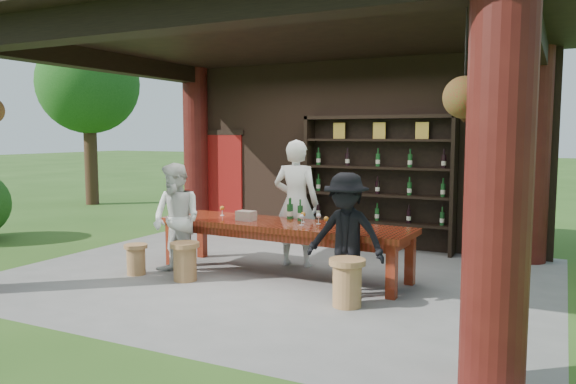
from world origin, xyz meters
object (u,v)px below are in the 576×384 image
at_px(napkin_basket, 246,216).
at_px(guest_woman, 177,220).
at_px(stool_far_left, 136,259).
at_px(guest_man, 346,236).
at_px(stool_near_left, 185,260).
at_px(stool_near_right, 347,281).
at_px(tasting_table, 283,230).
at_px(host, 296,203).
at_px(wine_shelf, 378,183).

bearing_deg(napkin_basket, guest_woman, -142.97).
xyz_separation_m(stool_far_left, guest_man, (3.07, 0.25, 0.54)).
distance_m(stool_near_left, stool_near_right, 2.38).
height_order(tasting_table, napkin_basket, napkin_basket).
bearing_deg(tasting_table, host, 97.74).
distance_m(stool_near_left, napkin_basket, 1.08).
height_order(stool_near_right, stool_far_left, stool_near_right).
distance_m(host, guest_man, 1.80).
distance_m(stool_far_left, guest_man, 3.12).
bearing_deg(host, stool_near_left, 48.42).
distance_m(stool_near_right, napkin_basket, 2.15).
relative_size(wine_shelf, guest_woman, 1.65).
relative_size(stool_near_left, napkin_basket, 2.02).
xyz_separation_m(tasting_table, stool_near_left, (-1.05, -0.87, -0.36)).
bearing_deg(stool_near_left, stool_near_right, -2.73).
bearing_deg(napkin_basket, guest_man, -18.60).
bearing_deg(tasting_table, napkin_basket, -171.99).
height_order(guest_man, napkin_basket, guest_man).
xyz_separation_m(tasting_table, stool_far_left, (-1.88, -0.91, -0.41)).
distance_m(guest_woman, guest_man, 2.53).
xyz_separation_m(tasting_table, guest_woman, (-1.34, -0.67, 0.16)).
distance_m(stool_near_right, stool_far_left, 3.21).
height_order(tasting_table, stool_far_left, tasting_table).
bearing_deg(stool_near_right, stool_near_left, 177.27).
bearing_deg(tasting_table, guest_woman, -153.46).
bearing_deg(tasting_table, stool_near_right, -36.64).
bearing_deg(napkin_basket, tasting_table, 8.01).
bearing_deg(napkin_basket, host, 54.92).
bearing_deg(wine_shelf, guest_woman, -123.21).
bearing_deg(stool_far_left, tasting_table, 25.98).
relative_size(stool_far_left, host, 0.23).
relative_size(tasting_table, host, 1.96).
bearing_deg(guest_woman, napkin_basket, 45.54).
relative_size(stool_near_left, stool_far_left, 1.21).
relative_size(tasting_table, napkin_basket, 14.35).
bearing_deg(stool_near_left, tasting_table, 39.61).
relative_size(stool_near_right, guest_woman, 0.35).
distance_m(stool_near_left, host, 1.89).
relative_size(wine_shelf, napkin_basket, 10.08).
bearing_deg(stool_far_left, guest_woman, 24.57).
xyz_separation_m(wine_shelf, guest_man, (0.55, -3.02, -0.39)).
distance_m(wine_shelf, guest_woman, 3.63).
height_order(stool_near_right, napkin_basket, napkin_basket).
bearing_deg(stool_near_left, napkin_basket, 57.89).
bearing_deg(tasting_table, wine_shelf, 74.79).
height_order(stool_near_left, guest_woman, guest_woman).
bearing_deg(wine_shelf, stool_far_left, -127.60).
height_order(wine_shelf, stool_near_left, wine_shelf).
bearing_deg(wine_shelf, stool_near_left, -117.71).
xyz_separation_m(stool_near_left, napkin_basket, (0.50, 0.79, 0.54)).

